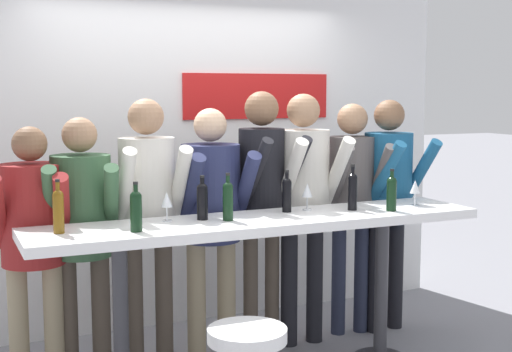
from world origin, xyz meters
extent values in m
cube|color=white|center=(0.00, 1.38, 1.31)|extent=(4.48, 0.10, 2.63)
cube|color=red|center=(0.57, 1.32, 1.79)|extent=(1.26, 0.02, 0.36)
cube|color=white|center=(0.00, 0.00, 1.02)|extent=(2.88, 0.58, 0.06)
cylinder|color=#333338|center=(-0.89, 0.00, 0.52)|extent=(0.09, 0.09, 0.99)
cylinder|color=#333338|center=(0.89, 0.00, 0.52)|extent=(0.09, 0.09, 0.99)
cylinder|color=white|center=(-0.40, -0.69, 0.59)|extent=(0.41, 0.41, 0.07)
cylinder|color=gray|center=(-1.40, 0.53, 0.39)|extent=(0.12, 0.12, 0.78)
cylinder|color=gray|center=(-1.20, 0.50, 0.39)|extent=(0.12, 0.12, 0.78)
cylinder|color=maroon|center=(-1.30, 0.52, 1.09)|extent=(0.44, 0.44, 0.62)
sphere|color=brown|center=(-1.30, 0.52, 1.52)|extent=(0.21, 0.21, 0.21)
cylinder|color=maroon|center=(-1.15, 0.33, 1.13)|extent=(0.16, 0.39, 0.48)
cylinder|color=#473D33|center=(-1.10, 0.53, 0.40)|extent=(0.12, 0.12, 0.80)
cylinder|color=#473D33|center=(-0.90, 0.49, 0.40)|extent=(0.12, 0.12, 0.80)
cylinder|color=#335638|center=(-1.00, 0.51, 1.12)|extent=(0.43, 0.43, 0.64)
sphere|color=#9E7556|center=(-1.00, 0.51, 1.56)|extent=(0.22, 0.22, 0.22)
cylinder|color=#335638|center=(-1.20, 0.39, 1.17)|extent=(0.16, 0.39, 0.49)
cylinder|color=#335638|center=(-0.86, 0.33, 1.17)|extent=(0.16, 0.39, 0.49)
cylinder|color=#473D33|center=(-0.68, 0.52, 0.43)|extent=(0.12, 0.12, 0.86)
cylinder|color=#473D33|center=(-0.48, 0.51, 0.43)|extent=(0.12, 0.12, 0.86)
cylinder|color=beige|center=(-0.58, 0.52, 1.19)|extent=(0.38, 0.38, 0.68)
sphere|color=#9E7556|center=(-0.58, 0.52, 1.67)|extent=(0.23, 0.23, 0.23)
cylinder|color=beige|center=(-0.76, 0.36, 1.24)|extent=(0.11, 0.41, 0.52)
cylinder|color=beige|center=(-0.41, 0.35, 1.24)|extent=(0.11, 0.41, 0.52)
cylinder|color=gray|center=(-0.25, 0.52, 0.41)|extent=(0.13, 0.13, 0.82)
cylinder|color=gray|center=(-0.03, 0.52, 0.41)|extent=(0.13, 0.13, 0.82)
cylinder|color=#23284C|center=(-0.14, 0.52, 1.15)|extent=(0.40, 0.40, 0.65)
sphere|color=#D6AD89|center=(-0.14, 0.52, 1.60)|extent=(0.22, 0.22, 0.22)
cylinder|color=#23284C|center=(-0.33, 0.36, 1.20)|extent=(0.10, 0.40, 0.51)
cylinder|color=#23284C|center=(0.05, 0.36, 1.20)|extent=(0.10, 0.40, 0.51)
cylinder|color=#473D33|center=(0.16, 0.53, 0.44)|extent=(0.10, 0.10, 0.88)
cylinder|color=#473D33|center=(0.33, 0.54, 0.44)|extent=(0.10, 0.10, 0.88)
cylinder|color=black|center=(0.24, 0.53, 1.23)|extent=(0.35, 0.35, 0.69)
sphere|color=brown|center=(0.24, 0.53, 1.71)|extent=(0.24, 0.24, 0.24)
cylinder|color=black|center=(0.11, 0.35, 1.28)|extent=(0.12, 0.41, 0.53)
cylinder|color=black|center=(0.41, 0.38, 1.28)|extent=(0.12, 0.41, 0.53)
cylinder|color=black|center=(0.45, 0.51, 0.43)|extent=(0.12, 0.12, 0.87)
cylinder|color=black|center=(0.66, 0.51, 0.43)|extent=(0.12, 0.12, 0.87)
cylinder|color=beige|center=(0.56, 0.51, 1.21)|extent=(0.38, 0.38, 0.69)
sphere|color=#9E7556|center=(0.56, 0.51, 1.69)|extent=(0.24, 0.24, 0.24)
cylinder|color=beige|center=(0.38, 0.35, 1.26)|extent=(0.10, 0.41, 0.53)
cylinder|color=beige|center=(0.73, 0.34, 1.26)|extent=(0.10, 0.41, 0.53)
cylinder|color=#23283D|center=(0.91, 0.58, 0.42)|extent=(0.11, 0.11, 0.83)
cylinder|color=#23283D|center=(1.09, 0.55, 0.42)|extent=(0.11, 0.11, 0.83)
cylinder|color=#514C4C|center=(1.00, 0.57, 1.16)|extent=(0.38, 0.38, 0.66)
sphere|color=#9E7556|center=(1.00, 0.57, 1.63)|extent=(0.23, 0.23, 0.23)
cylinder|color=#514C4C|center=(0.82, 0.43, 1.21)|extent=(0.14, 0.40, 0.51)
cylinder|color=#514C4C|center=(1.13, 0.38, 1.21)|extent=(0.14, 0.40, 0.51)
cylinder|color=black|center=(1.19, 0.50, 0.42)|extent=(0.12, 0.12, 0.85)
cylinder|color=black|center=(1.38, 0.52, 0.42)|extent=(0.12, 0.12, 0.85)
cylinder|color=#19517A|center=(1.28, 0.51, 1.18)|extent=(0.40, 0.40, 0.67)
sphere|color=brown|center=(1.28, 0.51, 1.65)|extent=(0.23, 0.23, 0.23)
cylinder|color=#19517A|center=(1.13, 0.33, 1.23)|extent=(0.13, 0.41, 0.52)
cylinder|color=#19517A|center=(1.47, 0.37, 1.23)|extent=(0.13, 0.41, 0.52)
cylinder|color=black|center=(0.66, 0.01, 1.16)|extent=(0.06, 0.06, 0.21)
sphere|color=black|center=(0.66, 0.01, 1.27)|extent=(0.06, 0.06, 0.06)
cylinder|color=black|center=(0.66, 0.01, 1.30)|extent=(0.02, 0.02, 0.07)
cylinder|color=black|center=(0.66, 0.01, 1.35)|extent=(0.03, 0.03, 0.02)
cylinder|color=black|center=(-0.82, -0.11, 1.15)|extent=(0.07, 0.07, 0.20)
sphere|color=black|center=(-0.82, -0.11, 1.25)|extent=(0.07, 0.07, 0.07)
cylinder|color=black|center=(-0.82, -0.11, 1.28)|extent=(0.03, 0.03, 0.07)
cylinder|color=black|center=(-0.82, -0.11, 1.33)|extent=(0.03, 0.03, 0.01)
cylinder|color=brown|center=(-1.22, 0.02, 1.16)|extent=(0.06, 0.06, 0.21)
sphere|color=brown|center=(-1.22, 0.02, 1.26)|extent=(0.06, 0.06, 0.06)
cylinder|color=brown|center=(-1.22, 0.02, 1.30)|extent=(0.02, 0.02, 0.07)
cylinder|color=black|center=(-1.22, 0.02, 1.35)|extent=(0.03, 0.03, 0.02)
cylinder|color=black|center=(-0.36, 0.09, 1.15)|extent=(0.07, 0.07, 0.19)
sphere|color=black|center=(-0.36, 0.09, 1.24)|extent=(0.07, 0.07, 0.07)
cylinder|color=black|center=(-0.36, 0.09, 1.28)|extent=(0.03, 0.03, 0.07)
cylinder|color=black|center=(-0.36, 0.09, 1.32)|extent=(0.03, 0.03, 0.01)
cylinder|color=black|center=(-0.23, 0.00, 1.16)|extent=(0.06, 0.06, 0.20)
sphere|color=black|center=(-0.23, 0.00, 1.26)|extent=(0.06, 0.06, 0.06)
cylinder|color=black|center=(-0.23, 0.00, 1.29)|extent=(0.02, 0.02, 0.07)
cylinder|color=black|center=(-0.23, 0.00, 1.34)|extent=(0.03, 0.03, 0.01)
cylinder|color=black|center=(0.87, -0.12, 1.15)|extent=(0.07, 0.07, 0.19)
sphere|color=black|center=(0.87, -0.12, 1.25)|extent=(0.07, 0.07, 0.07)
cylinder|color=black|center=(0.87, -0.12, 1.28)|extent=(0.02, 0.02, 0.07)
cylinder|color=black|center=(0.87, -0.12, 1.32)|extent=(0.03, 0.03, 0.01)
cylinder|color=black|center=(0.24, 0.13, 1.15)|extent=(0.06, 0.06, 0.19)
sphere|color=black|center=(0.24, 0.13, 1.24)|extent=(0.06, 0.06, 0.06)
cylinder|color=black|center=(0.24, 0.13, 1.28)|extent=(0.02, 0.02, 0.07)
cylinder|color=black|center=(0.24, 0.13, 1.32)|extent=(0.03, 0.03, 0.01)
cylinder|color=silver|center=(0.39, 0.14, 1.06)|extent=(0.06, 0.06, 0.01)
cylinder|color=silver|center=(0.39, 0.14, 1.10)|extent=(0.01, 0.01, 0.08)
cone|color=silver|center=(0.39, 0.14, 1.19)|extent=(0.07, 0.07, 0.09)
cylinder|color=silver|center=(-0.57, 0.13, 1.06)|extent=(0.06, 0.06, 0.01)
cylinder|color=silver|center=(-0.57, 0.13, 1.10)|extent=(0.01, 0.01, 0.08)
cone|color=silver|center=(-0.57, 0.13, 1.19)|extent=(0.07, 0.07, 0.09)
cylinder|color=silver|center=(1.14, -0.01, 1.06)|extent=(0.06, 0.06, 0.01)
cylinder|color=silver|center=(1.14, -0.01, 1.10)|extent=(0.01, 0.01, 0.08)
cone|color=silver|center=(1.14, -0.01, 1.19)|extent=(0.07, 0.07, 0.09)
camera|label=1|loc=(-1.81, -3.93, 1.84)|focal=50.00mm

